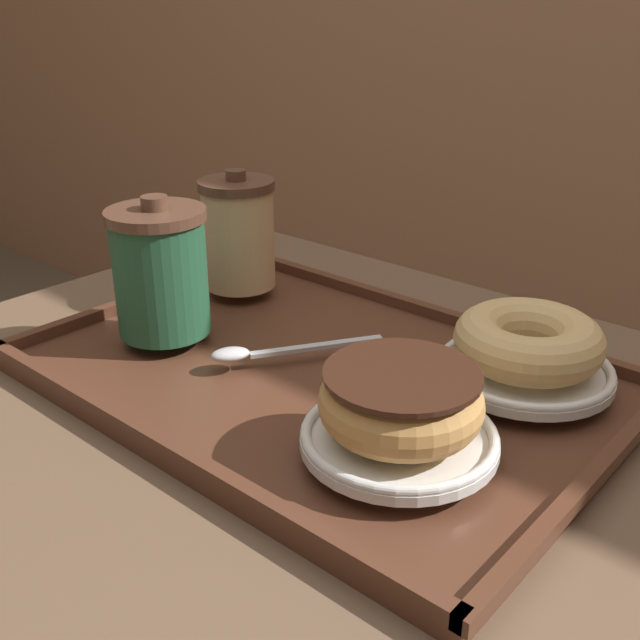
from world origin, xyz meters
The scene contains 9 objects.
cafe_table centered at (0.00, 0.00, 0.56)m, with size 0.80×0.68×0.74m.
serving_tray centered at (0.00, 0.03, 0.75)m, with size 0.52×0.36×0.02m.
coffee_cup_front centered at (-0.15, -0.02, 0.82)m, with size 0.09×0.09×0.13m.
coffee_cup_rear centered at (-0.19, 0.11, 0.82)m, with size 0.08×0.08×0.13m.
plate_with_chocolate_donut centered at (0.14, -0.03, 0.77)m, with size 0.15×0.15×0.01m.
donut_chocolate_glazed centered at (0.14, -0.03, 0.80)m, with size 0.12×0.12×0.05m.
plate_with_plain_donut centered at (0.16, 0.12, 0.77)m, with size 0.15×0.15×0.01m.
donut_plain centered at (0.16, 0.12, 0.80)m, with size 0.13×0.13×0.04m.
spoon centered at (-0.04, 0.00, 0.77)m, with size 0.10×0.15×0.01m.
Camera 1 is at (0.40, -0.42, 1.07)m, focal length 42.00 mm.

